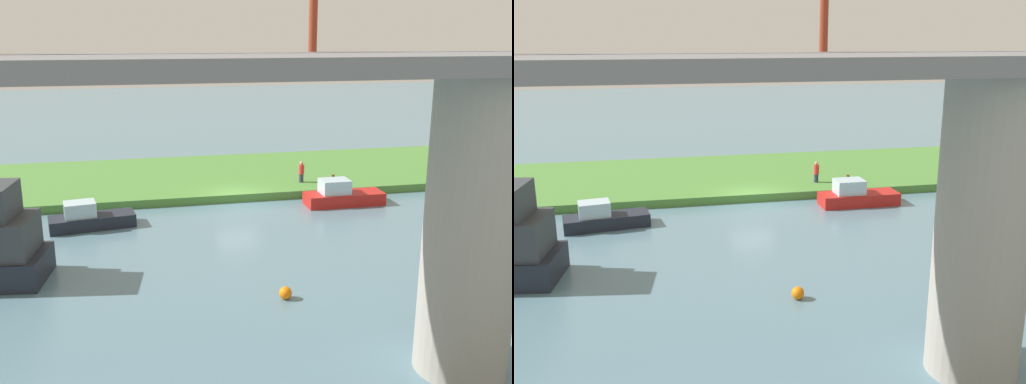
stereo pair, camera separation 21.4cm
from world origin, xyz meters
The scene contains 9 objects.
ground_plane centered at (0.00, 0.00, 0.00)m, with size 160.00×160.00×0.00m, color slate.
grassy_bank centered at (0.00, -6.00, 0.25)m, with size 80.00×12.00×0.50m, color #4C8438.
bridge_pylon centered at (-3.27, 19.15, 4.45)m, with size 2.75×2.75×8.90m, color #9E998E.
bridge_span centered at (-3.27, 19.13, 9.40)m, with size 60.22×4.30×3.25m.
person_on_bank centered at (-4.66, -2.14, 1.20)m, with size 0.50×0.50×1.39m.
mooring_post centered at (-6.25, -0.51, 0.90)m, with size 0.20×0.20×0.80m, color brown.
houseboat_blue centered at (-6.02, 1.71, 0.56)m, with size 4.70×1.70×1.56m.
motorboat_red centered at (8.47, 2.96, 0.52)m, with size 4.56×2.22×1.46m.
marker_buoy centered at (0.65, 13.40, 0.25)m, with size 0.50×0.50×0.50m, color orange.
Camera 2 is at (6.00, 33.30, 9.90)m, focal length 40.86 mm.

